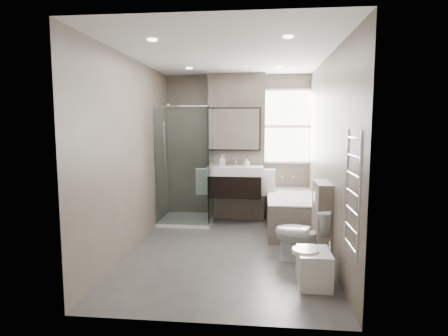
# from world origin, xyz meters

# --- Properties ---
(room) EXTENTS (2.70, 3.90, 2.70)m
(room) POSITION_xyz_m (0.00, 0.00, 1.30)
(room) COLOR #474341
(room) RESTS_ON ground
(vanity_pier) EXTENTS (1.00, 0.25, 2.60)m
(vanity_pier) POSITION_xyz_m (0.00, 1.77, 1.30)
(vanity_pier) COLOR #645A4F
(vanity_pier) RESTS_ON ground
(vanity) EXTENTS (0.95, 0.47, 0.66)m
(vanity) POSITION_xyz_m (0.00, 1.43, 0.74)
(vanity) COLOR black
(vanity) RESTS_ON vanity_pier
(mirror_cabinet) EXTENTS (0.86, 0.08, 0.76)m
(mirror_cabinet) POSITION_xyz_m (0.00, 1.61, 1.63)
(mirror_cabinet) COLOR black
(mirror_cabinet) RESTS_ON vanity_pier
(towel_left) EXTENTS (0.24, 0.06, 0.44)m
(towel_left) POSITION_xyz_m (-0.56, 1.40, 0.72)
(towel_left) COLOR silver
(towel_left) RESTS_ON vanity_pier
(towel_right) EXTENTS (0.24, 0.06, 0.44)m
(towel_right) POSITION_xyz_m (0.56, 1.40, 0.72)
(towel_right) COLOR silver
(towel_right) RESTS_ON vanity_pier
(shower_enclosure) EXTENTS (0.90, 0.90, 2.00)m
(shower_enclosure) POSITION_xyz_m (-0.75, 1.35, 0.49)
(shower_enclosure) COLOR white
(shower_enclosure) RESTS_ON ground
(bathtub) EXTENTS (0.75, 1.60, 0.57)m
(bathtub) POSITION_xyz_m (0.92, 1.10, 0.32)
(bathtub) COLOR #645A4F
(bathtub) RESTS_ON ground
(window) EXTENTS (0.98, 0.06, 1.33)m
(window) POSITION_xyz_m (0.90, 1.88, 1.68)
(window) COLOR white
(window) RESTS_ON room
(toilet) EXTENTS (0.76, 0.54, 0.71)m
(toilet) POSITION_xyz_m (0.97, -0.30, 0.35)
(toilet) COLOR white
(toilet) RESTS_ON ground
(cistern_box) EXTENTS (0.19, 0.55, 1.00)m
(cistern_box) POSITION_xyz_m (1.21, -0.25, 0.50)
(cistern_box) COLOR #645A4F
(cistern_box) RESTS_ON ground
(bidet) EXTENTS (0.41, 0.47, 0.49)m
(bidet) POSITION_xyz_m (1.01, -1.01, 0.20)
(bidet) COLOR white
(bidet) RESTS_ON ground
(towel_radiator) EXTENTS (0.03, 0.49, 1.10)m
(towel_radiator) POSITION_xyz_m (1.25, -1.60, 1.12)
(towel_radiator) COLOR silver
(towel_radiator) RESTS_ON room
(soap_bottle_a) EXTENTS (0.09, 0.09, 0.19)m
(soap_bottle_a) POSITION_xyz_m (-0.22, 1.40, 1.10)
(soap_bottle_a) COLOR white
(soap_bottle_a) RESTS_ON vanity
(soap_bottle_b) EXTENTS (0.10, 0.10, 0.13)m
(soap_bottle_b) POSITION_xyz_m (0.20, 1.47, 1.07)
(soap_bottle_b) COLOR white
(soap_bottle_b) RESTS_ON vanity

